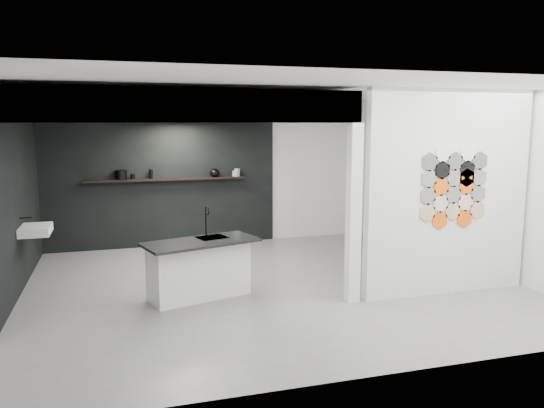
{
  "coord_description": "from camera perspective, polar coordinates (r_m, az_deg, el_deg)",
  "views": [
    {
      "loc": [
        -2.12,
        -7.19,
        2.35
      ],
      "look_at": [
        0.1,
        0.3,
        1.15
      ],
      "focal_mm": 35.0,
      "sensor_mm": 36.0,
      "label": 1
    }
  ],
  "objects": [
    {
      "name": "partition_panel",
      "position": [
        7.62,
        18.41,
        1.12
      ],
      "size": [
        2.45,
        0.15,
        2.8
      ],
      "primitive_type": "cube",
      "color": "silver",
      "rests_on": "floor"
    },
    {
      "name": "bulkhead",
      "position": [
        8.23,
        -10.96,
        9.97
      ],
      "size": [
        4.4,
        4.0,
        0.4
      ],
      "primitive_type": "cube",
      "color": "silver",
      "rests_on": "corner_column"
    },
    {
      "name": "wall_basin",
      "position": [
        8.21,
        -24.08,
        -2.57
      ],
      "size": [
        0.4,
        0.6,
        0.12
      ],
      "primitive_type": "cube",
      "color": "silver",
      "rests_on": "bay_clad_left"
    },
    {
      "name": "display_shelf",
      "position": [
        10.15,
        -11.23,
        2.63
      ],
      "size": [
        3.0,
        0.15,
        0.04
      ],
      "primitive_type": "cube",
      "color": "black",
      "rests_on": "bay_clad_back"
    },
    {
      "name": "corner_column",
      "position": [
        6.95,
        8.77,
        -1.1
      ],
      "size": [
        0.16,
        0.16,
        2.35
      ],
      "primitive_type": "cube",
      "color": "silver",
      "rests_on": "floor"
    },
    {
      "name": "kitchen_island",
      "position": [
        7.27,
        -7.82,
        -6.83
      ],
      "size": [
        1.63,
        1.07,
        1.21
      ],
      "rotation": [
        0.0,
        0.0,
        0.29
      ],
      "color": "silver",
      "rests_on": "floor"
    },
    {
      "name": "stockpot",
      "position": [
        10.1,
        -15.92,
        3.03
      ],
      "size": [
        0.26,
        0.26,
        0.17
      ],
      "primitive_type": "cylinder",
      "rotation": [
        0.0,
        0.0,
        0.3
      ],
      "color": "black",
      "rests_on": "display_shelf"
    },
    {
      "name": "kettle",
      "position": [
        10.26,
        -6.19,
        3.38
      ],
      "size": [
        0.21,
        0.21,
        0.16
      ],
      "primitive_type": "ellipsoid",
      "rotation": [
        0.0,
        0.0,
        0.09
      ],
      "color": "black",
      "rests_on": "display_shelf"
    },
    {
      "name": "bottle_dark",
      "position": [
        10.12,
        -12.9,
        3.17
      ],
      "size": [
        0.09,
        0.09,
        0.18
      ],
      "primitive_type": "cylinder",
      "rotation": [
        0.0,
        0.0,
        -0.43
      ],
      "color": "black",
      "rests_on": "display_shelf"
    },
    {
      "name": "glass_vase",
      "position": [
        10.35,
        -3.78,
        3.42
      ],
      "size": [
        0.13,
        0.13,
        0.15
      ],
      "primitive_type": "cylinder",
      "rotation": [
        0.0,
        0.0,
        0.27
      ],
      "color": "gray",
      "rests_on": "display_shelf"
    },
    {
      "name": "bay_clad_back",
      "position": [
        10.26,
        -11.82,
        1.97
      ],
      "size": [
        4.4,
        0.04,
        2.35
      ],
      "primitive_type": "cube",
      "color": "black",
      "rests_on": "floor"
    },
    {
      "name": "hex_tile_cluster",
      "position": [
        7.56,
        19.03,
        1.84
      ],
      "size": [
        1.04,
        0.02,
        1.16
      ],
      "color": "tan",
      "rests_on": "partition_panel"
    },
    {
      "name": "glass_bowl",
      "position": [
        10.35,
        -3.89,
        3.29
      ],
      "size": [
        0.19,
        0.19,
        0.11
      ],
      "primitive_type": "cylinder",
      "rotation": [
        0.0,
        0.0,
        -0.35
      ],
      "color": "gray",
      "rests_on": "display_shelf"
    },
    {
      "name": "bay_clad_left",
      "position": [
        8.38,
        -25.6,
        -0.19
      ],
      "size": [
        0.04,
        4.0,
        2.35
      ],
      "primitive_type": "cube",
      "color": "black",
      "rests_on": "floor"
    },
    {
      "name": "floor",
      "position": [
        7.86,
        -0.08,
        -8.71
      ],
      "size": [
        7.0,
        6.0,
        0.01
      ],
      "primitive_type": "cube",
      "color": "slate"
    },
    {
      "name": "utensil_cup",
      "position": [
        10.11,
        -14.77,
        2.86
      ],
      "size": [
        0.08,
        0.08,
        0.09
      ],
      "primitive_type": "cylinder",
      "rotation": [
        0.0,
        0.0,
        -0.12
      ],
      "color": "black",
      "rests_on": "display_shelf"
    },
    {
      "name": "fascia_beam",
      "position": [
        6.33,
        -9.21,
        10.44
      ],
      "size": [
        4.4,
        0.16,
        0.4
      ],
      "primitive_type": "cube",
      "color": "silver",
      "rests_on": "corner_column"
    }
  ]
}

